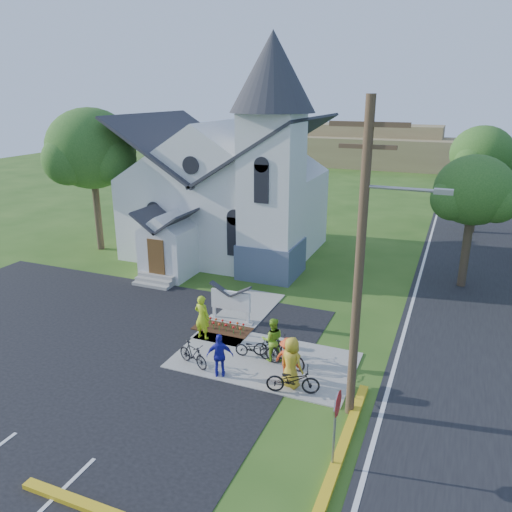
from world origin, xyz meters
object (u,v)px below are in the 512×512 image
at_px(church_sign, 231,301).
at_px(bike_3, 285,355).
at_px(utility_pole, 362,257).
at_px(cyclist_1, 273,340).
at_px(bike_0, 254,348).
at_px(cyclist_3, 288,359).
at_px(bike_2, 274,345).
at_px(bike_4, 293,380).
at_px(cyclist_0, 202,317).
at_px(bike_1, 193,354).
at_px(stop_sign, 337,413).
at_px(cyclist_4, 291,362).
at_px(cyclist_2, 220,355).

bearing_deg(church_sign, bike_3, -38.92).
distance_m(utility_pole, bike_3, 5.92).
distance_m(cyclist_1, bike_3, 0.79).
bearing_deg(bike_0, cyclist_3, -123.35).
relative_size(bike_2, bike_4, 0.88).
bearing_deg(utility_pole, bike_3, 148.89).
xyz_separation_m(cyclist_0, bike_3, (4.01, -0.92, -0.44)).
bearing_deg(cyclist_3, bike_0, -12.97).
relative_size(cyclist_1, bike_2, 1.08).
bearing_deg(cyclist_0, cyclist_1, 177.37).
distance_m(church_sign, bike_1, 4.17).
distance_m(stop_sign, cyclist_3, 4.72).
relative_size(bike_0, cyclist_4, 0.80).
relative_size(cyclist_2, cyclist_3, 1.04).
distance_m(utility_pole, bike_0, 6.87).
height_order(cyclist_2, bike_2, cyclist_2).
distance_m(church_sign, bike_3, 4.68).
height_order(bike_0, cyclist_4, cyclist_4).
bearing_deg(utility_pole, stop_sign, -88.51).
height_order(bike_0, bike_3, bike_3).
distance_m(cyclist_2, cyclist_4, 2.65).
bearing_deg(cyclist_1, cyclist_2, 29.72).
bearing_deg(cyclist_3, utility_pole, 172.96).
bearing_deg(bike_3, cyclist_1, 74.90).
height_order(stop_sign, bike_2, stop_sign).
distance_m(bike_1, cyclist_3, 3.68).
height_order(stop_sign, bike_3, stop_sign).
bearing_deg(cyclist_4, cyclist_3, -34.35).
relative_size(cyclist_0, bike_2, 1.19).
bearing_deg(bike_0, bike_1, 121.89).
bearing_deg(cyclist_4, bike_4, 139.29).
bearing_deg(bike_0, stop_sign, -141.94).
bearing_deg(cyclist_1, cyclist_4, 107.75).
height_order(cyclist_3, bike_4, cyclist_3).
height_order(church_sign, bike_2, church_sign).
xyz_separation_m(stop_sign, bike_1, (-6.30, 3.27, -1.26)).
height_order(bike_1, bike_2, bike_1).
bearing_deg(bike_4, cyclist_1, 22.42).
height_order(cyclist_2, bike_4, cyclist_2).
distance_m(cyclist_0, cyclist_4, 5.06).
bearing_deg(bike_2, bike_1, 102.99).
height_order(utility_pole, bike_1, utility_pole).
height_order(bike_3, bike_4, bike_3).
bearing_deg(cyclist_3, bike_4, 136.49).
bearing_deg(bike_4, cyclist_2, 73.86).
bearing_deg(cyclist_2, church_sign, -92.36).
distance_m(cyclist_1, cyclist_2, 2.27).
bearing_deg(cyclist_2, cyclist_3, 175.51).
height_order(bike_1, bike_4, bike_4).
relative_size(cyclist_0, bike_3, 1.10).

